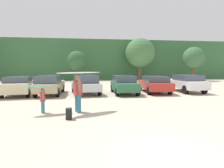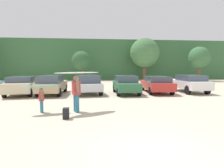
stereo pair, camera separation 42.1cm
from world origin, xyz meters
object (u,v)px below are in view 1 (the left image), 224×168
parked_car_champagne (18,85)px  surfboard_teal (43,86)px  backpack_dropped (69,114)px  person_adult (78,92)px  parked_car_silver (86,84)px  parked_car_white (186,83)px  parked_car_red (154,84)px  parked_car_tan (50,84)px  parked_car_forest_green (124,84)px  surfboard_white (79,73)px  person_child (43,99)px

parked_car_champagne → surfboard_teal: (3.06, -6.84, 0.51)m
parked_car_champagne → backpack_dropped: parked_car_champagne is taller
person_adult → surfboard_teal: person_adult is taller
parked_car_silver → backpack_dropped: 7.93m
parked_car_white → parked_car_red: bearing=88.4°
backpack_dropped → parked_car_champagne: bearing=117.8°
parked_car_champagne → parked_car_white: size_ratio=1.08×
parked_car_tan → person_adult: bearing=-159.0°
parked_car_white → parked_car_tan: bearing=89.9°
parked_car_forest_green → surfboard_white: size_ratio=1.68×
parked_car_tan → parked_car_silver: bearing=-87.0°
parked_car_forest_green → surfboard_white: surfboard_white is taller
parked_car_silver → person_child: 6.86m
parked_car_tan → surfboard_white: (2.33, -6.42, 1.07)m
parked_car_silver → backpack_dropped: (-0.85, -7.86, -0.59)m
parked_car_red → person_child: bearing=134.3°
parked_car_forest_green → surfboard_teal: 8.12m
surfboard_white → person_child: bearing=-26.7°
parked_car_silver → person_child: bearing=155.4°
parked_car_white → surfboard_white: 11.23m
parked_car_forest_green → parked_car_white: size_ratio=0.86×
person_child → parked_car_forest_green: bearing=-148.6°
parked_car_silver → parked_car_white: 8.61m
parked_car_champagne → parked_car_forest_green: size_ratio=1.25×
person_child → parked_car_silver: bearing=-126.6°
surfboard_teal → person_child: bearing=-73.4°
parked_car_red → surfboard_white: surfboard_white is taller
surfboard_white → backpack_dropped: bearing=43.9°
parked_car_champagne → backpack_dropped: 9.18m
person_adult → parked_car_champagne: bearing=-74.4°
parked_car_forest_green → surfboard_white: 7.12m
parked_car_silver → surfboard_teal: size_ratio=2.31×
parked_car_silver → parked_car_red: bearing=-94.9°
person_adult → person_child: (-1.63, 0.06, -0.32)m
parked_car_champagne → parked_car_forest_green: (8.19, -0.58, 0.01)m
parked_car_white → person_adult: 11.32m
parked_car_white → surfboard_teal: (-10.68, -6.74, 0.47)m
surfboard_teal → person_adult: bearing=164.4°
parked_car_champagne → parked_car_red: (10.90, -0.07, -0.03)m
parked_car_white → parked_car_silver: bearing=89.9°
person_adult → person_child: person_adult is taller
parked_car_silver → surfboard_teal: parked_car_silver is taller
person_adult → backpack_dropped: (-0.36, -1.28, -0.76)m
parked_car_champagne → person_child: size_ratio=4.26×
parked_car_tan → person_child: (0.62, -6.48, -0.15)m
parked_car_champagne → backpack_dropped: bearing=-159.4°
parked_car_red → surfboard_white: size_ratio=2.06×
person_child → parked_car_champagne: bearing=-84.6°
parked_car_silver → parked_car_white: parked_car_silver is taller
backpack_dropped → person_adult: bearing=74.5°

